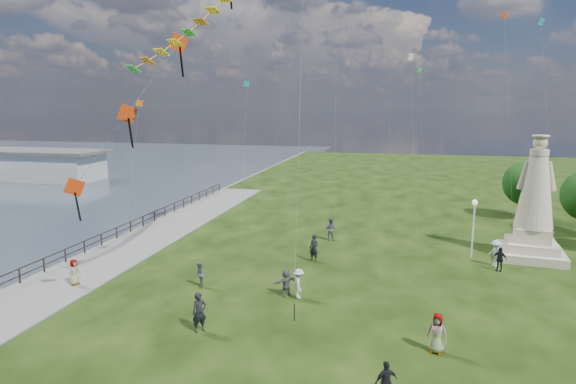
% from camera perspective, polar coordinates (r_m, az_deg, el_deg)
% --- Properties ---
extents(waterfront, '(200.00, 200.00, 1.51)m').
position_cam_1_polar(waterfront, '(35.94, -22.48, -7.56)').
color(waterfront, '#2F3946').
rests_on(waterfront, ground).
extents(pier_pavilion, '(30.00, 8.00, 4.40)m').
position_cam_1_polar(pier_pavilion, '(83.83, -29.95, 2.94)').
color(pier_pavilion, '#A0A09B').
rests_on(pier_pavilion, ground).
extents(statue, '(4.60, 4.60, 8.49)m').
position_cam_1_polar(statue, '(37.01, 27.13, -2.18)').
color(statue, '#C7B796').
rests_on(statue, ground).
extents(lamppost, '(0.38, 0.38, 4.09)m').
position_cam_1_polar(lamppost, '(35.46, 21.17, -2.67)').
color(lamppost, silver).
rests_on(lamppost, ground).
extents(tree_row, '(7.53, 13.80, 5.52)m').
position_cam_1_polar(tree_row, '(45.75, 30.28, -0.21)').
color(tree_row, '#382314').
rests_on(tree_row, ground).
extents(person_0, '(0.82, 0.80, 1.90)m').
position_cam_1_polar(person_0, '(23.39, -10.46, -13.84)').
color(person_0, black).
rests_on(person_0, ground).
extents(person_1, '(0.70, 0.84, 1.49)m').
position_cam_1_polar(person_1, '(28.76, -10.46, -9.63)').
color(person_1, '#595960').
rests_on(person_1, ground).
extents(person_2, '(0.86, 1.18, 1.64)m').
position_cam_1_polar(person_2, '(26.81, 1.30, -10.78)').
color(person_2, silver).
rests_on(person_2, ground).
extents(person_3, '(1.00, 0.87, 1.53)m').
position_cam_1_polar(person_3, '(18.66, 11.57, -21.13)').
color(person_3, black).
rests_on(person_3, ground).
extents(person_4, '(0.96, 0.72, 1.75)m').
position_cam_1_polar(person_4, '(22.23, 17.24, -15.68)').
color(person_4, '#595960').
rests_on(person_4, ground).
extents(person_6, '(0.79, 0.65, 1.85)m').
position_cam_1_polar(person_6, '(32.74, 3.09, -6.67)').
color(person_6, black).
rests_on(person_6, ground).
extents(person_7, '(0.94, 0.65, 1.81)m').
position_cam_1_polar(person_7, '(37.92, 5.04, -4.38)').
color(person_7, '#595960').
rests_on(person_7, ground).
extents(person_8, '(1.13, 1.26, 1.75)m').
position_cam_1_polar(person_8, '(34.60, 23.38, -6.68)').
color(person_8, silver).
rests_on(person_8, ground).
extents(person_9, '(1.04, 0.87, 1.58)m').
position_cam_1_polar(person_9, '(33.71, 23.79, -7.29)').
color(person_9, black).
rests_on(person_9, ground).
extents(person_10, '(0.58, 0.82, 1.54)m').
position_cam_1_polar(person_10, '(31.03, -23.99, -8.83)').
color(person_10, '#595960').
rests_on(person_10, ground).
extents(person_11, '(1.46, 1.47, 1.56)m').
position_cam_1_polar(person_11, '(27.02, -0.23, -10.69)').
color(person_11, '#595960').
rests_on(person_11, ground).
extents(red_kite_train, '(12.26, 9.35, 21.11)m').
position_cam_1_polar(red_kite_train, '(25.98, -13.39, 15.74)').
color(red_kite_train, black).
rests_on(red_kite_train, ground).
extents(small_kites, '(31.14, 20.02, 31.28)m').
position_cam_1_polar(small_kites, '(41.85, 10.46, 15.63)').
color(small_kites, teal).
rests_on(small_kites, ground).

